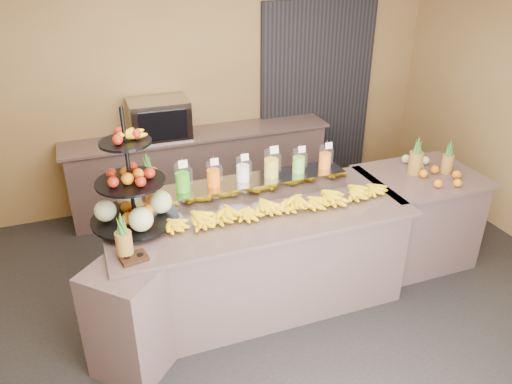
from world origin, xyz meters
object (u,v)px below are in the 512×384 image
fruit_stand (139,196)px  right_fruit_pile (435,170)px  pitcher_tray (243,189)px  condiment_caddy (134,258)px  banana_heap (279,203)px  oven_warmer (159,119)px

fruit_stand → right_fruit_pile: 2.72m
pitcher_tray → condiment_caddy: pitcher_tray is taller
banana_heap → oven_warmer: (-0.60, 2.00, 0.15)m
right_fruit_pile → oven_warmer: bearing=138.9°
pitcher_tray → right_fruit_pile: size_ratio=4.52×
pitcher_tray → oven_warmer: 1.72m
banana_heap → condiment_caddy: banana_heap is taller
banana_heap → oven_warmer: bearing=106.6°
right_fruit_pile → banana_heap: bearing=-177.3°
pitcher_tray → banana_heap: (0.20, -0.33, -0.01)m
pitcher_tray → oven_warmer: bearing=103.5°
pitcher_tray → banana_heap: bearing=-59.7°
pitcher_tray → oven_warmer: oven_warmer is taller
pitcher_tray → right_fruit_pile: 1.83m
fruit_stand → oven_warmer: 1.88m
banana_heap → right_fruit_pile: bearing=2.7°
oven_warmer → right_fruit_pile: bearing=-40.6°
pitcher_tray → fruit_stand: 0.93m
fruit_stand → condiment_caddy: (-0.13, -0.49, -0.23)m
condiment_caddy → right_fruit_pile: 2.87m
pitcher_tray → fruit_stand: fruit_stand is taller
pitcher_tray → right_fruit_pile: right_fruit_pile is taller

